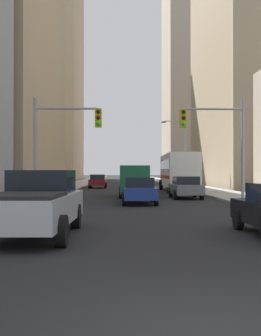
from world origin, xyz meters
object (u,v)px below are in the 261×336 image
traffic_signal_near_left (64,133)px  traffic_signal_near_right (216,133)px  pickup_truck_silver (37,204)px  city_bus (178,171)px  cargo_van_green (134,179)px  sedan_grey (186,187)px  sedan_maroon (98,181)px  sedan_blue (139,190)px

traffic_signal_near_left → traffic_signal_near_right: (8.56, -0.00, -0.01)m
pickup_truck_silver → traffic_signal_near_right: (7.82, 11.40, 3.10)m
city_bus → pickup_truck_silver: bearing=-106.5°
cargo_van_green → city_bus: bearing=62.0°
sedan_grey → traffic_signal_near_left: (-7.66, -5.15, 3.27)m
sedan_maroon → traffic_signal_near_right: bearing=-71.3°
city_bus → sedan_maroon: 11.65m
city_bus → traffic_signal_near_right: size_ratio=1.93×
city_bus → sedan_maroon: size_ratio=2.74×
traffic_signal_near_left → pickup_truck_silver: bearing=-86.3°
sedan_maroon → traffic_signal_near_right: (7.88, -23.33, 3.27)m
city_bus → sedan_grey: size_ratio=2.73×
sedan_grey → cargo_van_green: bearing=157.3°
sedan_grey → traffic_signal_near_right: bearing=-80.1°
cargo_van_green → traffic_signal_near_right: traffic_signal_near_right is taller
sedan_blue → sedan_grey: bearing=54.5°
city_bus → sedan_blue: city_bus is taller
sedan_blue → traffic_signal_near_left: 5.36m
city_bus → sedan_blue: 15.06m
pickup_truck_silver → cargo_van_green: (3.41, 18.02, 0.35)m
pickup_truck_silver → sedan_grey: bearing=67.3°
sedan_grey → traffic_signal_near_right: 6.17m
pickup_truck_silver → sedan_blue: 12.27m
city_bus → cargo_van_green: (-4.33, -8.13, -0.64)m
cargo_van_green → traffic_signal_near_right: (4.41, -6.62, 2.75)m
traffic_signal_near_left → traffic_signal_near_right: bearing=-0.0°
traffic_signal_near_left → sedan_blue: bearing=4.8°
sedan_blue → traffic_signal_near_right: bearing=-4.7°
city_bus → sedan_blue: bearing=-106.4°
cargo_van_green → sedan_grey: size_ratio=1.23×
cargo_van_green → traffic_signal_near_left: 8.28m
cargo_van_green → sedan_blue: 6.29m
cargo_van_green → traffic_signal_near_right: size_ratio=0.87×
sedan_blue → traffic_signal_near_left: traffic_signal_near_left is taller
cargo_van_green → sedan_blue: (0.08, -6.27, -0.52)m
cargo_van_green → sedan_grey: bearing=-22.7°
sedan_blue → traffic_signal_near_left: size_ratio=0.70×
cargo_van_green → sedan_blue: cargo_van_green is taller
sedan_blue → sedan_maroon: (-3.55, 22.98, 0.00)m
sedan_blue → sedan_maroon: same height
pickup_truck_silver → sedan_grey: size_ratio=1.29×
traffic_signal_near_left → cargo_van_green: bearing=57.9°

